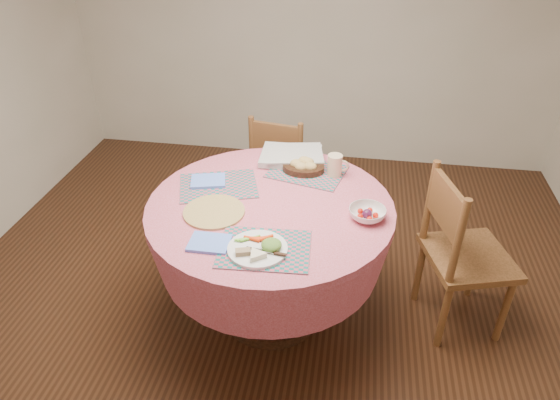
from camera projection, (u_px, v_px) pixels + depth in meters
The scene contains 16 objects.
ground at pixel (272, 312), 2.89m from camera, with size 4.00×4.00×0.00m, color #331C0F.
room_envelope at pixel (267, 0), 1.96m from camera, with size 4.01×4.01×2.71m.
dining_table at pixel (271, 235), 2.59m from camera, with size 1.24×1.24×0.75m.
chair_right at pixel (460, 252), 2.59m from camera, with size 0.52×0.53×0.93m.
chair_back at pixel (282, 169), 3.40m from camera, with size 0.46×0.44×0.86m.
placemat_front at pixel (264, 249), 2.18m from camera, with size 0.40×0.30×0.01m, color #136B67.
placemat_left at pixel (218, 186), 2.63m from camera, with size 0.40×0.30×0.01m, color #136B67.
placemat_back at pixel (307, 172), 2.76m from camera, with size 0.40×0.30×0.01m, color #136B67.
wicker_trivet at pixel (214, 212), 2.42m from camera, with size 0.30×0.30×0.01m, color #9F8244.
napkin_near at pixel (210, 243), 2.21m from camera, with size 0.18×0.14×0.01m, color #628BFE.
napkin_far at pixel (208, 181), 2.65m from camera, with size 0.18×0.14×0.01m, color #628BFE.
dinner_plate at pixel (259, 248), 2.15m from camera, with size 0.26×0.26×0.05m.
bread_bowl at pixel (304, 166), 2.74m from camera, with size 0.23×0.23×0.08m.
latte_mug at pixel (335, 165), 2.69m from camera, with size 0.12×0.08×0.12m.
fruit_bowl at pixel (367, 214), 2.37m from camera, with size 0.20×0.20×0.05m.
newspaper_stack at pixel (292, 156), 2.86m from camera, with size 0.37×0.31×0.04m.
Camera 1 is at (0.38, -2.04, 2.12)m, focal length 32.00 mm.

